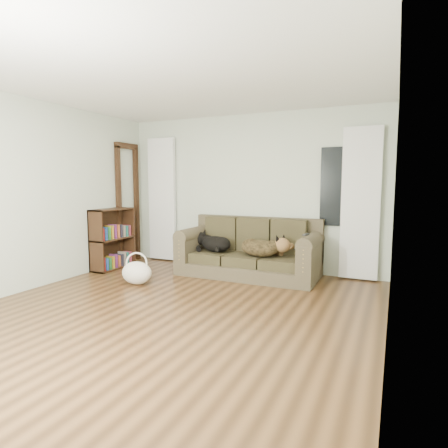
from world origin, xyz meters
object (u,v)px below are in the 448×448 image
at_px(sofa, 248,247).
at_px(dog_black_lab, 214,243).
at_px(tote_bag, 137,273).
at_px(bookshelf, 113,239).
at_px(dog_shepherd, 262,247).

relative_size(sofa, dog_black_lab, 3.60).
xyz_separation_m(dog_black_lab, tote_bag, (-0.69, -1.13, -0.32)).
distance_m(dog_black_lab, tote_bag, 1.36).
distance_m(sofa, tote_bag, 1.74).
relative_size(dog_black_lab, bookshelf, 0.59).
bearing_deg(dog_shepherd, bookshelf, 23.47).
distance_m(sofa, dog_black_lab, 0.59).
height_order(dog_black_lab, bookshelf, bookshelf).
bearing_deg(sofa, bookshelf, -168.01).
bearing_deg(dog_shepherd, dog_black_lab, 8.98).
bearing_deg(tote_bag, bookshelf, 146.80).
bearing_deg(sofa, dog_shepherd, -21.17).
relative_size(dog_shepherd, tote_bag, 1.39).
bearing_deg(dog_black_lab, sofa, 34.95).
xyz_separation_m(sofa, dog_shepherd, (0.27, -0.10, 0.04)).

